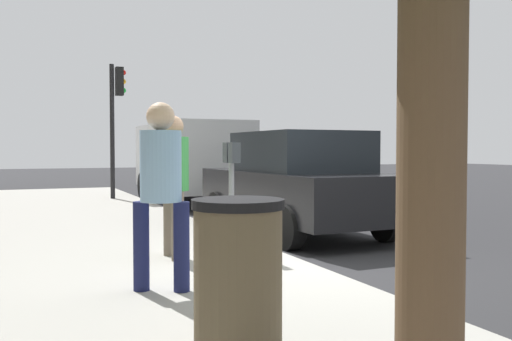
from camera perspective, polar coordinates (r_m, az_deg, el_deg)
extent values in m
plane|color=#2B2B2D|center=(7.03, 4.11, -9.95)|extent=(80.00, 80.00, 0.00)
cube|color=#A8A59E|center=(6.27, -21.55, -10.89)|extent=(28.00, 6.00, 0.15)
cylinder|color=gray|center=(7.23, -2.48, -3.79)|extent=(0.07, 0.07, 1.15)
cube|color=#383D42|center=(7.09, -2.21, 1.80)|extent=(0.16, 0.11, 0.26)
cube|color=#383D42|center=(7.28, -2.77, 1.81)|extent=(0.16, 0.11, 0.26)
cube|color=#268C33|center=(7.12, -1.76, 1.96)|extent=(0.10, 0.01, 0.10)
cube|color=#268C33|center=(7.30, -2.33, 1.97)|extent=(0.10, 0.01, 0.10)
cylinder|color=#726656|center=(7.15, -8.71, -5.20)|extent=(0.15, 0.15, 0.82)
cylinder|color=#726656|center=(6.79, -7.88, -5.58)|extent=(0.15, 0.15, 0.82)
cylinder|color=green|center=(6.92, -8.34, 0.67)|extent=(0.38, 0.38, 0.65)
sphere|color=tan|center=(6.92, -8.36, 4.43)|extent=(0.26, 0.26, 0.26)
cylinder|color=#191E4C|center=(5.44, -11.48, -7.47)|extent=(0.15, 0.15, 0.84)
cylinder|color=#191E4C|center=(5.34, -7.51, -7.62)|extent=(0.15, 0.15, 0.84)
cylinder|color=#8CB7E0|center=(5.31, -9.56, 0.43)|extent=(0.38, 0.38, 0.66)
sphere|color=beige|center=(5.32, -9.60, 5.40)|extent=(0.26, 0.26, 0.26)
cube|color=black|center=(9.92, 3.91, -2.27)|extent=(4.45, 1.97, 0.76)
cube|color=black|center=(9.71, 4.49, 1.89)|extent=(2.25, 1.76, 0.68)
cylinder|color=black|center=(10.88, -3.81, -3.89)|extent=(0.67, 0.24, 0.66)
cylinder|color=black|center=(11.62, 4.27, -3.50)|extent=(0.67, 0.24, 0.66)
cylinder|color=black|center=(8.29, 3.38, -5.78)|extent=(0.67, 0.24, 0.66)
cylinder|color=black|center=(9.24, 13.00, -5.01)|extent=(0.67, 0.24, 0.66)
cube|color=silver|center=(15.84, -6.68, 1.44)|extent=(5.21, 2.04, 1.80)
cylinder|color=black|center=(17.29, -11.26, -1.52)|extent=(0.76, 0.23, 0.76)
cylinder|color=black|center=(17.76, -5.24, -1.39)|extent=(0.76, 0.23, 0.76)
cylinder|color=black|center=(14.00, -8.48, -2.35)|extent=(0.76, 0.23, 0.76)
cylinder|color=black|center=(14.58, -1.22, -2.15)|extent=(0.76, 0.23, 0.76)
cylinder|color=brown|center=(2.78, 17.23, 1.68)|extent=(0.32, 0.32, 2.61)
cylinder|color=black|center=(15.69, -14.28, 3.82)|extent=(0.12, 0.12, 3.60)
cube|color=black|center=(15.82, -13.60, 8.72)|extent=(0.24, 0.20, 0.76)
sphere|color=red|center=(15.87, -13.21, 9.58)|extent=(0.14, 0.14, 0.14)
sphere|color=orange|center=(15.84, -13.20, 8.71)|extent=(0.14, 0.14, 0.14)
sphere|color=green|center=(15.81, -13.20, 7.85)|extent=(0.14, 0.14, 0.14)
cylinder|color=brown|center=(3.64, -1.83, -11.31)|extent=(0.56, 0.56, 0.95)
cylinder|color=black|center=(3.56, -1.84, -3.38)|extent=(0.59, 0.59, 0.06)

